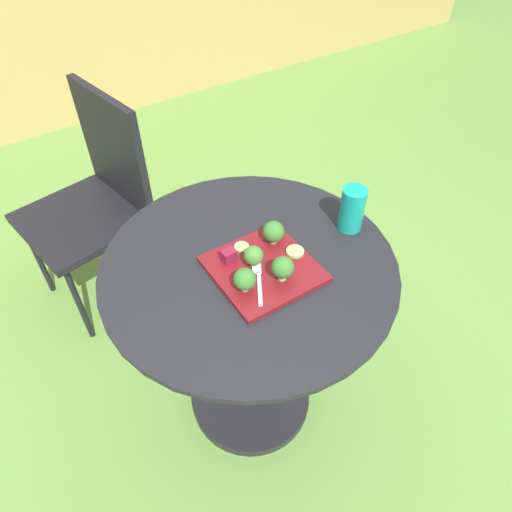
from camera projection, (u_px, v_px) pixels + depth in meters
ground_plane at (251, 399)px, 1.76m from camera, size 12.00×12.00×0.00m
bamboo_fence at (24, 15)px, 2.71m from camera, size 8.00×0.08×1.45m
patio_table at (250, 330)px, 1.45m from camera, size 0.80×0.80×0.75m
patio_chair at (97, 191)px, 1.82m from camera, size 0.52×0.52×0.90m
salad_plate at (263, 269)px, 1.21m from camera, size 0.26×0.26×0.01m
drinking_glass at (352, 211)px, 1.30m from camera, size 0.07×0.07×0.13m
fork at (259, 277)px, 1.17m from camera, size 0.09×0.14×0.00m
broccoli_floret_0 at (245, 279)px, 1.12m from camera, size 0.06×0.06×0.07m
broccoli_floret_1 at (274, 232)px, 1.25m from camera, size 0.06×0.06×0.07m
broccoli_floret_2 at (255, 255)px, 1.19m from camera, size 0.05×0.05×0.06m
broccoli_floret_3 at (283, 268)px, 1.14m from camera, size 0.06×0.06×0.07m
cucumber_slice_0 at (295, 252)px, 1.24m from camera, size 0.05×0.05×0.01m
cucumber_slice_1 at (242, 247)px, 1.25m from camera, size 0.04×0.04×0.01m
beet_chunk_0 at (229, 256)px, 1.21m from camera, size 0.04×0.03×0.04m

